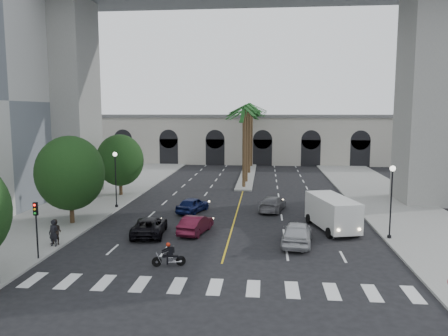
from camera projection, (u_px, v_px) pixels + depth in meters
The scene contains 26 objects.
ground at pixel (218, 276), 24.29m from camera, with size 140.00×140.00×0.00m, color black.
sidewalk_left at pixel (75, 209), 40.51m from camera, with size 8.00×100.00×0.15m, color gray.
sidewalk_right at pixel (410, 217), 37.66m from camera, with size 8.00×100.00×0.15m, color gray.
median at pixel (247, 175), 61.78m from camera, with size 2.00×24.00×0.20m, color gray.
pier_building at pixel (252, 138), 78.02m from camera, with size 71.00×10.50×8.50m.
bridge at pixel (276, 16), 43.28m from camera, with size 75.00×13.00×26.00m.
palm_a at pixel (244, 111), 50.74m from camera, with size 3.20×3.20×10.30m.
palm_b at pixel (247, 109), 54.65m from camera, with size 3.20×3.20×10.60m.
palm_c at pixel (246, 113), 58.68m from camera, with size 3.20×3.20×10.10m.
palm_d at pixel (249, 107), 62.50m from camera, with size 3.20×3.20×10.90m.
palm_e at pixel (249, 111), 66.53m from camera, with size 3.20×3.20×10.40m.
palm_f at pixel (252, 109), 70.42m from camera, with size 3.20×3.20×10.70m.
street_tree_mid at pixel (70, 173), 34.85m from camera, with size 5.44×5.44×7.21m.
street_tree_far at pixel (120, 160), 46.73m from camera, with size 5.04×5.04×6.68m.
lamp_post_left_far at pixel (116, 175), 40.74m from camera, with size 0.40×0.40×5.35m.
lamp_post_right at pixel (391, 196), 30.68m from camera, with size 0.40×0.40×5.35m.
traffic_signal_far at pixel (36, 221), 26.52m from camera, with size 0.25×0.18×3.65m.
motorcycle_rider at pixel (170, 255), 25.80m from camera, with size 1.98×0.65×1.44m.
car_a at pixel (297, 233), 29.95m from camera, with size 1.94×4.83×1.65m, color #ADAEB2.
car_b at pixel (196, 224), 32.80m from camera, with size 1.45×4.16×1.37m, color #4A0E1F.
car_c at pixel (149, 226), 32.34m from camera, with size 2.24×4.85×1.35m, color black.
car_d at pixel (272, 204), 40.12m from camera, with size 1.91×4.70×1.36m, color slate.
car_e at pixel (193, 205), 39.51m from camera, with size 1.65×4.11×1.40m, color #0F1949.
cargo_van at pixel (332, 212), 33.56m from camera, with size 3.67×6.37×2.56m.
pedestrian_a at pixel (53, 233), 29.11m from camera, with size 0.65×0.42×1.77m, color black.
pedestrian_b at pixel (55, 232), 29.39m from camera, with size 0.85×0.67×1.76m, color black.
Camera 1 is at (2.56, -23.16, 9.13)m, focal length 35.00 mm.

